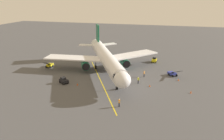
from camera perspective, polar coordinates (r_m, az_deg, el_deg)
ground_plane at (r=66.96m, az=0.66°, el=0.03°), size 220.00×220.00×0.00m
apron_lead_in_line at (r=60.19m, az=-3.11°, el=-2.11°), size 18.67×35.60×0.01m
airplane at (r=64.69m, az=-1.53°, el=3.07°), size 31.38×37.29×11.50m
ground_crew_marshaller at (r=45.00m, az=1.81°, el=-8.12°), size 0.43×0.47×1.71m
ground_crew_wing_walker at (r=56.80m, az=6.56°, el=-2.51°), size 0.47×0.41×1.71m
ground_crew_loader at (r=61.59m, az=8.01°, el=-0.92°), size 0.31×0.43×1.71m
tug_near_nose at (r=57.98m, az=-11.94°, el=-2.56°), size 2.74×2.55×1.50m
belt_loader_portside at (r=63.95m, az=14.88°, el=-0.81°), size 3.91×4.24×2.32m
tug_starboard_side at (r=75.87m, az=10.47°, el=2.46°), size 1.57×2.31×1.50m
belt_loader_rear_apron at (r=71.85m, az=-15.32°, el=1.23°), size 1.67×4.64×2.32m
safety_cone_nose_left at (r=56.14m, az=-8.62°, el=-3.52°), size 0.32×0.32×0.55m
safety_cone_nose_right at (r=54.13m, az=19.07°, el=-5.20°), size 0.32×0.32×0.55m
safety_cone_wing_port at (r=55.43m, az=9.39°, el=-3.85°), size 0.32×0.32×0.55m
safety_cone_wing_starboard at (r=60.91m, az=16.23°, el=-2.31°), size 0.32×0.32×0.55m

